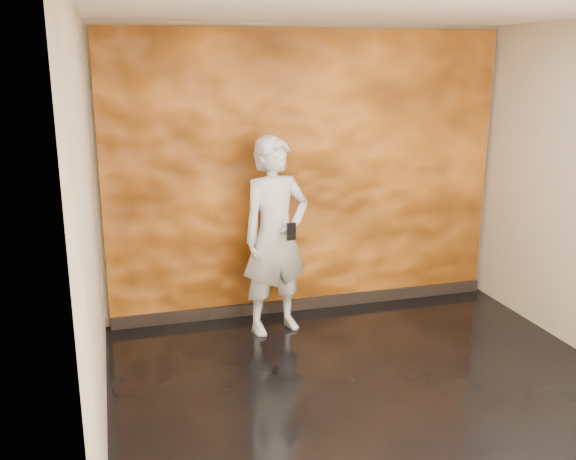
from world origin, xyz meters
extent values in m
cube|color=black|center=(0.00, 0.00, -0.01)|extent=(4.00, 4.00, 0.01)
cube|color=#B9A58F|center=(0.00, 2.00, 1.40)|extent=(4.00, 0.02, 2.80)
cube|color=#B9A58F|center=(-2.00, 0.00, 1.40)|extent=(0.02, 4.00, 2.80)
cube|color=white|center=(0.00, 0.00, 2.80)|extent=(4.00, 4.00, 0.01)
cube|color=orange|center=(0.00, 1.96, 1.38)|extent=(3.90, 0.06, 2.75)
cube|color=black|center=(0.00, 1.92, 0.06)|extent=(3.90, 0.04, 0.12)
imported|color=#A7ABB6|center=(-0.44, 1.51, 0.91)|extent=(0.75, 0.59, 1.82)
cube|color=black|center=(-0.37, 1.25, 1.02)|extent=(0.09, 0.03, 0.16)
camera|label=1|loc=(-1.86, -3.93, 2.48)|focal=40.00mm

